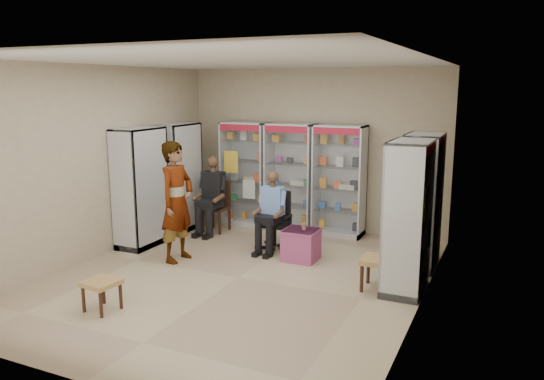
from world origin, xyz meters
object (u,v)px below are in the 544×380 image
at_px(wooden_chair, 216,207).
at_px(cabinet_right_far, 422,201).
at_px(cabinet_left_near, 141,188).
at_px(woven_stool_b, 102,295).
at_px(cabinet_back_mid, 291,177).
at_px(pink_trunk, 301,245).
at_px(cabinet_left_far, 178,178).
at_px(standing_man, 177,202).
at_px(cabinet_right_near, 408,217).
at_px(woven_stool_a, 378,274).
at_px(seated_shopkeeper, 273,214).
at_px(cabinet_back_left, 246,174).
at_px(cabinet_back_right, 339,181).
at_px(office_chair, 275,221).

bearing_deg(wooden_chair, cabinet_right_far, -6.04).
height_order(cabinet_left_near, woven_stool_b, cabinet_left_near).
bearing_deg(cabinet_back_mid, pink_trunk, -62.06).
bearing_deg(cabinet_left_far, standing_man, 33.83).
relative_size(cabinet_left_far, woven_stool_b, 5.26).
relative_size(cabinet_right_near, woven_stool_a, 4.60).
distance_m(cabinet_left_far, woven_stool_a, 4.44).
bearing_deg(pink_trunk, seated_shopkeeper, 155.36).
xyz_separation_m(cabinet_back_left, cabinet_back_right, (1.90, 0.00, 0.00)).
height_order(seated_shopkeeper, standing_man, standing_man).
xyz_separation_m(cabinet_back_mid, woven_stool_b, (-0.62, -4.41, -0.81)).
bearing_deg(cabinet_back_right, pink_trunk, -93.00).
bearing_deg(woven_stool_a, standing_man, -178.47).
relative_size(cabinet_back_right, cabinet_left_far, 1.00).
xyz_separation_m(cabinet_back_mid, seated_shopkeeper, (0.26, -1.35, -0.38)).
bearing_deg(cabinet_right_near, cabinet_right_far, 0.00).
relative_size(cabinet_left_near, pink_trunk, 3.95).
xyz_separation_m(cabinet_back_right, cabinet_right_far, (1.63, -1.13, 0.00)).
height_order(cabinet_right_near, cabinet_left_far, same).
relative_size(cabinet_left_near, woven_stool_b, 5.26).
bearing_deg(cabinet_back_left, wooden_chair, -108.90).
xyz_separation_m(cabinet_left_far, cabinet_left_near, (0.00, -1.10, 0.00)).
distance_m(cabinet_back_left, cabinet_back_mid, 0.95).
xyz_separation_m(cabinet_left_near, pink_trunk, (2.74, 0.40, -0.76)).
bearing_deg(standing_man, cabinet_right_near, -83.75).
xyz_separation_m(cabinet_left_near, woven_stool_a, (4.13, -0.32, -0.78)).
bearing_deg(cabinet_right_near, wooden_chair, 68.36).
bearing_deg(wooden_chair, cabinet_back_mid, 31.31).
bearing_deg(pink_trunk, cabinet_right_far, 16.25).
relative_size(cabinet_right_far, wooden_chair, 2.13).
bearing_deg(cabinet_left_near, standing_man, 68.30).
xyz_separation_m(cabinet_right_near, office_chair, (-2.32, 0.93, -0.51)).
xyz_separation_m(cabinet_right_far, office_chair, (-2.32, -0.17, -0.51)).
relative_size(pink_trunk, standing_man, 0.27).
bearing_deg(cabinet_right_near, cabinet_back_mid, 49.16).
distance_m(seated_shopkeeper, woven_stool_a, 2.26).
distance_m(cabinet_back_right, cabinet_right_near, 2.76).
bearing_deg(woven_stool_b, wooden_chair, 98.96).
relative_size(cabinet_right_far, standing_man, 1.07).
bearing_deg(cabinet_left_near, wooden_chair, 152.39).
bearing_deg(seated_shopkeeper, cabinet_back_mid, 103.35).
bearing_deg(office_chair, wooden_chair, 160.95).
distance_m(cabinet_right_near, pink_trunk, 1.97).
bearing_deg(pink_trunk, cabinet_left_near, -171.71).
height_order(seated_shopkeeper, woven_stool_a, seated_shopkeeper).
xyz_separation_m(seated_shopkeeper, standing_man, (-1.14, -1.08, 0.31)).
xyz_separation_m(cabinet_right_far, woven_stool_b, (-3.20, -3.28, -0.81)).
bearing_deg(woven_stool_a, cabinet_back_left, 143.75).
bearing_deg(standing_man, cabinet_right_far, -66.44).
bearing_deg(cabinet_right_far, cabinet_back_left, 72.25).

